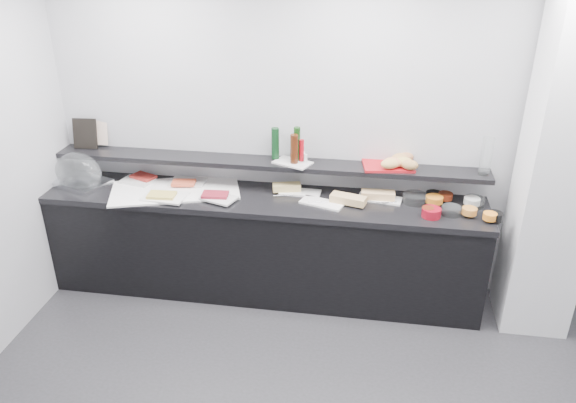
# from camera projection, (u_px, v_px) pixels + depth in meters

# --- Properties ---
(back_wall) EXTENTS (5.00, 0.02, 2.70)m
(back_wall) POSITION_uv_depth(u_px,v_px,m) (353.00, 137.00, 4.54)
(back_wall) COLOR #AFB1B6
(back_wall) RESTS_ON ground
(column) EXTENTS (0.50, 0.50, 2.70)m
(column) POSITION_uv_depth(u_px,v_px,m) (560.00, 164.00, 4.02)
(column) COLOR white
(column) RESTS_ON ground
(buffet_cabinet) EXTENTS (3.60, 0.60, 0.85)m
(buffet_cabinet) POSITION_uv_depth(u_px,v_px,m) (264.00, 247.00, 4.78)
(buffet_cabinet) COLOR black
(buffet_cabinet) RESTS_ON ground
(counter_top) EXTENTS (3.62, 0.62, 0.05)m
(counter_top) POSITION_uv_depth(u_px,v_px,m) (263.00, 200.00, 4.59)
(counter_top) COLOR black
(counter_top) RESTS_ON buffet_cabinet
(wall_shelf) EXTENTS (3.60, 0.25, 0.04)m
(wall_shelf) POSITION_uv_depth(u_px,v_px,m) (266.00, 163.00, 4.63)
(wall_shelf) COLOR black
(wall_shelf) RESTS_ON back_wall
(cloche_base) EXTENTS (0.55, 0.46, 0.04)m
(cloche_base) POSITION_uv_depth(u_px,v_px,m) (81.00, 182.00, 4.79)
(cloche_base) COLOR silver
(cloche_base) RESTS_ON counter_top
(cloche_dome) EXTENTS (0.49, 0.38, 0.34)m
(cloche_dome) POSITION_uv_depth(u_px,v_px,m) (78.00, 172.00, 4.72)
(cloche_dome) COLOR silver
(cloche_dome) RESTS_ON cloche_base
(linen_runner) EXTENTS (1.15, 0.79, 0.01)m
(linen_runner) POSITION_uv_depth(u_px,v_px,m) (175.00, 190.00, 4.68)
(linen_runner) COLOR white
(linen_runner) RESTS_ON counter_top
(platter_meat_a) EXTENTS (0.30, 0.23, 0.01)m
(platter_meat_a) POSITION_uv_depth(u_px,v_px,m) (137.00, 181.00, 4.81)
(platter_meat_a) COLOR silver
(platter_meat_a) RESTS_ON linen_runner
(food_meat_a) EXTENTS (0.24, 0.20, 0.02)m
(food_meat_a) POSITION_uv_depth(u_px,v_px,m) (143.00, 177.00, 4.85)
(food_meat_a) COLOR maroon
(food_meat_a) RESTS_ON platter_meat_a
(platter_salmon) EXTENTS (0.30, 0.20, 0.01)m
(platter_salmon) POSITION_uv_depth(u_px,v_px,m) (188.00, 182.00, 4.80)
(platter_salmon) COLOR silver
(platter_salmon) RESTS_ON linen_runner
(food_salmon) EXTENTS (0.21, 0.15, 0.02)m
(food_salmon) POSITION_uv_depth(u_px,v_px,m) (184.00, 183.00, 4.73)
(food_salmon) COLOR #D3482B
(food_salmon) RESTS_ON platter_salmon
(platter_cheese) EXTENTS (0.36, 0.26, 0.01)m
(platter_cheese) POSITION_uv_depth(u_px,v_px,m) (165.00, 197.00, 4.53)
(platter_cheese) COLOR white
(platter_cheese) RESTS_ON linen_runner
(food_cheese) EXTENTS (0.23, 0.15, 0.02)m
(food_cheese) POSITION_uv_depth(u_px,v_px,m) (162.00, 195.00, 4.51)
(food_cheese) COLOR gold
(food_cheese) RESTS_ON platter_cheese
(platter_meat_b) EXTENTS (0.32, 0.26, 0.01)m
(platter_meat_b) POSITION_uv_depth(u_px,v_px,m) (219.00, 198.00, 4.50)
(platter_meat_b) COLOR silver
(platter_meat_b) RESTS_ON linen_runner
(food_meat_b) EXTENTS (0.22, 0.15, 0.02)m
(food_meat_b) POSITION_uv_depth(u_px,v_px,m) (215.00, 195.00, 4.52)
(food_meat_b) COLOR maroon
(food_meat_b) RESTS_ON platter_meat_b
(sandwich_plate_left) EXTENTS (0.34, 0.16, 0.01)m
(sandwich_plate_left) POSITION_uv_depth(u_px,v_px,m) (300.00, 192.00, 4.64)
(sandwich_plate_left) COLOR white
(sandwich_plate_left) RESTS_ON counter_top
(sandwich_food_left) EXTENTS (0.24, 0.14, 0.06)m
(sandwich_food_left) POSITION_uv_depth(u_px,v_px,m) (287.00, 187.00, 4.64)
(sandwich_food_left) COLOR #E0C475
(sandwich_food_left) RESTS_ON sandwich_plate_left
(tongs_left) EXTENTS (0.16, 0.05, 0.01)m
(tongs_left) POSITION_uv_depth(u_px,v_px,m) (283.00, 195.00, 4.56)
(tongs_left) COLOR #AEB0B5
(tongs_left) RESTS_ON sandwich_plate_left
(sandwich_plate_mid) EXTENTS (0.37, 0.25, 0.01)m
(sandwich_plate_mid) POSITION_uv_depth(u_px,v_px,m) (322.00, 203.00, 4.46)
(sandwich_plate_mid) COLOR white
(sandwich_plate_mid) RESTS_ON counter_top
(sandwich_food_mid) EXTENTS (0.30, 0.18, 0.06)m
(sandwich_food_mid) POSITION_uv_depth(u_px,v_px,m) (348.00, 199.00, 4.44)
(sandwich_food_mid) COLOR tan
(sandwich_food_mid) RESTS_ON sandwich_plate_mid
(tongs_mid) EXTENTS (0.16, 0.03, 0.01)m
(tongs_mid) POSITION_uv_depth(u_px,v_px,m) (319.00, 202.00, 4.45)
(tongs_mid) COLOR silver
(tongs_mid) RESTS_ON sandwich_plate_mid
(sandwich_plate_right) EXTENTS (0.37, 0.20, 0.01)m
(sandwich_plate_right) POSITION_uv_depth(u_px,v_px,m) (380.00, 199.00, 4.53)
(sandwich_plate_right) COLOR white
(sandwich_plate_right) RESTS_ON counter_top
(sandwich_food_right) EXTENTS (0.27, 0.11, 0.06)m
(sandwich_food_right) POSITION_uv_depth(u_px,v_px,m) (378.00, 195.00, 4.51)
(sandwich_food_right) COLOR #E5B578
(sandwich_food_right) RESTS_ON sandwich_plate_right
(tongs_right) EXTENTS (0.16, 0.04, 0.01)m
(tongs_right) POSITION_uv_depth(u_px,v_px,m) (387.00, 202.00, 4.44)
(tongs_right) COLOR silver
(tongs_right) RESTS_ON sandwich_plate_right
(bowl_glass_fruit) EXTENTS (0.24, 0.24, 0.07)m
(bowl_glass_fruit) POSITION_uv_depth(u_px,v_px,m) (415.00, 198.00, 4.47)
(bowl_glass_fruit) COLOR white
(bowl_glass_fruit) RESTS_ON counter_top
(fill_glass_fruit) EXTENTS (0.17, 0.17, 0.05)m
(fill_glass_fruit) POSITION_uv_depth(u_px,v_px,m) (434.00, 199.00, 4.43)
(fill_glass_fruit) COLOR orange
(fill_glass_fruit) RESTS_ON bowl_glass_fruit
(bowl_black_jam) EXTENTS (0.16, 0.16, 0.07)m
(bowl_black_jam) POSITION_uv_depth(u_px,v_px,m) (434.00, 197.00, 4.50)
(bowl_black_jam) COLOR black
(bowl_black_jam) RESTS_ON counter_top
(fill_black_jam) EXTENTS (0.14, 0.14, 0.05)m
(fill_black_jam) POSITION_uv_depth(u_px,v_px,m) (445.00, 196.00, 4.48)
(fill_black_jam) COLOR #611F0D
(fill_black_jam) RESTS_ON bowl_black_jam
(bowl_glass_cream) EXTENTS (0.20, 0.20, 0.07)m
(bowl_glass_cream) POSITION_uv_depth(u_px,v_px,m) (474.00, 202.00, 4.41)
(bowl_glass_cream) COLOR white
(bowl_glass_cream) RESTS_ON counter_top
(fill_glass_cream) EXTENTS (0.14, 0.14, 0.05)m
(fill_glass_cream) POSITION_uv_depth(u_px,v_px,m) (472.00, 201.00, 4.40)
(fill_glass_cream) COLOR silver
(fill_glass_cream) RESTS_ON bowl_glass_cream
(bowl_red_jam) EXTENTS (0.19, 0.19, 0.07)m
(bowl_red_jam) POSITION_uv_depth(u_px,v_px,m) (431.00, 213.00, 4.25)
(bowl_red_jam) COLOR maroon
(bowl_red_jam) RESTS_ON counter_top
(fill_red_jam) EXTENTS (0.11, 0.11, 0.05)m
(fill_red_jam) POSITION_uv_depth(u_px,v_px,m) (428.00, 210.00, 4.26)
(fill_red_jam) COLOR #5F1D0D
(fill_red_jam) RESTS_ON bowl_red_jam
(bowl_glass_salmon) EXTENTS (0.17, 0.17, 0.07)m
(bowl_glass_salmon) POSITION_uv_depth(u_px,v_px,m) (451.00, 211.00, 4.28)
(bowl_glass_salmon) COLOR white
(bowl_glass_salmon) RESTS_ON counter_top
(fill_glass_salmon) EXTENTS (0.15, 0.15, 0.05)m
(fill_glass_salmon) POSITION_uv_depth(u_px,v_px,m) (469.00, 211.00, 4.25)
(fill_glass_salmon) COLOR orange
(fill_glass_salmon) RESTS_ON bowl_glass_salmon
(bowl_black_fruit) EXTENTS (0.14, 0.14, 0.07)m
(bowl_black_fruit) POSITION_uv_depth(u_px,v_px,m) (494.00, 217.00, 4.19)
(bowl_black_fruit) COLOR black
(bowl_black_fruit) RESTS_ON counter_top
(fill_black_fruit) EXTENTS (0.13, 0.13, 0.05)m
(fill_black_fruit) POSITION_uv_depth(u_px,v_px,m) (490.00, 216.00, 4.17)
(fill_black_fruit) COLOR orange
(fill_black_fruit) RESTS_ON bowl_black_fruit
(framed_print) EXTENTS (0.21, 0.08, 0.26)m
(framed_print) POSITION_uv_depth(u_px,v_px,m) (85.00, 134.00, 4.84)
(framed_print) COLOR black
(framed_print) RESTS_ON wall_shelf
(print_art) EXTENTS (0.17, 0.06, 0.22)m
(print_art) POSITION_uv_depth(u_px,v_px,m) (98.00, 132.00, 4.87)
(print_art) COLOR beige
(print_art) RESTS_ON framed_print
(condiment_tray) EXTENTS (0.34, 0.29, 0.01)m
(condiment_tray) POSITION_uv_depth(u_px,v_px,m) (293.00, 163.00, 4.57)
(condiment_tray) COLOR silver
(condiment_tray) RESTS_ON wall_shelf
(bottle_green_a) EXTENTS (0.08, 0.08, 0.26)m
(bottle_green_a) POSITION_uv_depth(u_px,v_px,m) (275.00, 143.00, 4.58)
(bottle_green_a) COLOR #0D3216
(bottle_green_a) RESTS_ON condiment_tray
(bottle_brown) EXTENTS (0.07, 0.07, 0.24)m
(bottle_brown) POSITION_uv_depth(u_px,v_px,m) (294.00, 149.00, 4.50)
(bottle_brown) COLOR #3E1A0B
(bottle_brown) RESTS_ON condiment_tray
(bottle_green_b) EXTENTS (0.07, 0.07, 0.28)m
(bottle_green_b) POSITION_uv_depth(u_px,v_px,m) (297.00, 144.00, 4.54)
(bottle_green_b) COLOR #10350E
(bottle_green_b) RESTS_ON condiment_tray
(bottle_hot) EXTENTS (0.04, 0.04, 0.18)m
(bottle_hot) POSITION_uv_depth(u_px,v_px,m) (302.00, 150.00, 4.55)
(bottle_hot) COLOR red
(bottle_hot) RESTS_ON condiment_tray
(shaker_salt) EXTENTS (0.04, 0.04, 0.07)m
(shaker_salt) POSITION_uv_depth(u_px,v_px,m) (303.00, 156.00, 4.58)
(shaker_salt) COLOR white
(shaker_salt) RESTS_ON condiment_tray
(shaker_pepper) EXTENTS (0.04, 0.04, 0.07)m
(shaker_pepper) POSITION_uv_depth(u_px,v_px,m) (306.00, 158.00, 4.54)
(shaker_pepper) COLOR silver
(shaker_pepper) RESTS_ON condiment_tray
(bread_tray) EXTENTS (0.43, 0.33, 0.02)m
(bread_tray) POSITION_uv_depth(u_px,v_px,m) (388.00, 165.00, 4.50)
(bread_tray) COLOR #B4131B
(bread_tray) RESTS_ON wall_shelf
(bread_roll_n) EXTENTS (0.18, 0.15, 0.08)m
(bread_roll_n) POSITION_uv_depth(u_px,v_px,m) (400.00, 158.00, 4.51)
(bread_roll_n) COLOR #B37F44
(bread_roll_n) RESTS_ON bread_tray
(bread_roll_ne) EXTENTS (0.15, 0.12, 0.08)m
(bread_roll_ne) POSITION_uv_depth(u_px,v_px,m) (406.00, 157.00, 4.52)
(bread_roll_ne) COLOR #B67245
(bread_roll_ne) RESTS_ON bread_tray
(bread_roll_sw) EXTENTS (0.16, 0.12, 0.08)m
(bread_roll_sw) POSITION_uv_depth(u_px,v_px,m) (393.00, 162.00, 4.43)
(bread_roll_sw) COLOR #D68A51
(bread_roll_sw) RESTS_ON bread_tray
(bread_roll_s) EXTENTS (0.18, 0.15, 0.08)m
(bread_roll_s) POSITION_uv_depth(u_px,v_px,m) (390.00, 164.00, 4.40)
(bread_roll_s) COLOR tan
(bread_roll_s) RESTS_ON bread_tray
(bread_roll_se) EXTENTS (0.14, 0.10, 0.08)m
(bread_roll_se) POSITION_uv_depth(u_px,v_px,m) (410.00, 165.00, 4.38)
(bread_roll_se) COLOR #AF7E43
(bread_roll_se) RESTS_ON bread_tray
(bread_roll_mide) EXTENTS (0.16, 0.10, 0.08)m
(bread_roll_mide) POSITION_uv_depth(u_px,v_px,m) (404.00, 162.00, 4.43)
(bread_roll_mide) COLOR gold
(bread_roll_mide) RESTS_ON bread_tray
(carafe) EXTENTS (0.11, 0.11, 0.30)m
(carafe) POSITION_uv_depth(u_px,v_px,m) (486.00, 156.00, 4.30)
(carafe) COLOR silver
(carafe) RESTS_ON wall_shelf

